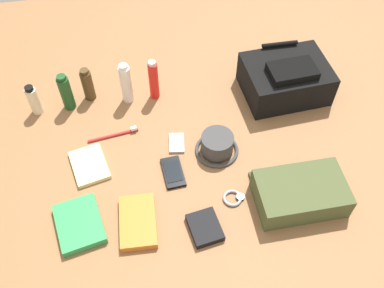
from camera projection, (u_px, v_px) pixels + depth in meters
ground_plane at (192, 153)px, 1.52m from camera, size 2.64×2.02×0.02m
backpack at (286, 79)px, 1.63m from camera, size 0.32×0.26×0.16m
toiletry_pouch at (300, 192)px, 1.36m from camera, size 0.28×0.22×0.09m
bucket_hat at (217, 145)px, 1.48m from camera, size 0.15×0.15×0.08m
lotion_bottle at (34, 100)px, 1.57m from camera, size 0.04×0.04×0.13m
shampoo_bottle at (66, 92)px, 1.58m from camera, size 0.04×0.04×0.16m
cologne_bottle at (88, 85)px, 1.61m from camera, size 0.04×0.04×0.14m
toothpaste_tube at (126, 84)px, 1.59m from camera, size 0.04×0.04×0.17m
sunscreen_spray at (154, 80)px, 1.60m from camera, size 0.04×0.04×0.17m
paperback_novel at (79, 224)px, 1.32m from camera, size 0.16×0.19×0.03m
travel_guidebook at (138, 222)px, 1.33m from camera, size 0.12×0.18×0.03m
cell_phone at (173, 172)px, 1.45m from camera, size 0.07×0.13×0.01m
media_player at (177, 143)px, 1.52m from camera, size 0.06×0.09×0.01m
wristwatch at (233, 198)px, 1.39m from camera, size 0.07×0.06×0.01m
toothbrush at (116, 134)px, 1.55m from camera, size 0.18×0.04×0.02m
wallet at (205, 228)px, 1.32m from camera, size 0.11×0.12×0.02m
notepad at (89, 165)px, 1.46m from camera, size 0.14×0.17×0.02m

